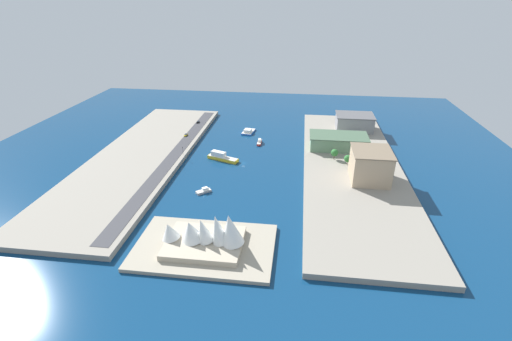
{
  "coord_description": "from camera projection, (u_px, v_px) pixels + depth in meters",
  "views": [
    {
      "loc": [
        -41.1,
        247.03,
        116.89
      ],
      "look_at": [
        -13.0,
        24.53,
        6.62
      ],
      "focal_mm": 25.27,
      "sensor_mm": 36.0,
      "label": 1
    }
  ],
  "objects": [
    {
      "name": "ground_plane",
      "position": [
        243.0,
        163.0,
        276.13
      ],
      "size": [
        440.0,
        440.0,
        0.0
      ],
      "primitive_type": "plane",
      "color": "navy"
    },
    {
      "name": "quay_west",
      "position": [
        352.0,
        167.0,
        266.24
      ],
      "size": [
        70.0,
        240.0,
        3.4
      ],
      "primitive_type": "cube",
      "color": "gray",
      "rests_on": "ground_plane"
    },
    {
      "name": "quay_east",
      "position": [
        142.0,
        156.0,
        284.53
      ],
      "size": [
        70.0,
        240.0,
        3.4
      ],
      "primitive_type": "cube",
      "color": "gray",
      "rests_on": "ground_plane"
    },
    {
      "name": "peninsula_point",
      "position": [
        205.0,
        247.0,
        183.5
      ],
      "size": [
        70.68,
        44.89,
        2.0
      ],
      "primitive_type": "cube",
      "color": "#A89E89",
      "rests_on": "ground_plane"
    },
    {
      "name": "road_strip",
      "position": [
        174.0,
        156.0,
        280.75
      ],
      "size": [
        10.08,
        228.0,
        0.15
      ],
      "primitive_type": "cube",
      "color": "#38383D",
      "rests_on": "quay_east"
    },
    {
      "name": "yacht_sleek_gray",
      "position": [
        204.0,
        191.0,
        235.44
      ],
      "size": [
        10.28,
        9.49,
        3.19
      ],
      "color": "#999EA3",
      "rests_on": "ground_plane"
    },
    {
      "name": "ferry_yellow_fast",
      "position": [
        222.0,
        157.0,
        281.08
      ],
      "size": [
        26.99,
        14.6,
        6.39
      ],
      "color": "yellow",
      "rests_on": "ground_plane"
    },
    {
      "name": "catamaran_blue",
      "position": [
        248.0,
        131.0,
        336.26
      ],
      "size": [
        11.86,
        18.54,
        4.04
      ],
      "color": "blue",
      "rests_on": "ground_plane"
    },
    {
      "name": "tugboat_red",
      "position": [
        259.0,
        142.0,
        311.85
      ],
      "size": [
        3.34,
        13.14,
        3.64
      ],
      "color": "red",
      "rests_on": "ground_plane"
    },
    {
      "name": "warehouse_low_gray",
      "position": [
        354.0,
        122.0,
        332.32
      ],
      "size": [
        33.96,
        25.79,
        14.08
      ],
      "color": "gray",
      "rests_on": "quay_west"
    },
    {
      "name": "apartment_midrise_tan",
      "position": [
        370.0,
        165.0,
        240.02
      ],
      "size": [
        25.59,
        28.27,
        21.28
      ],
      "color": "tan",
      "rests_on": "quay_west"
    },
    {
      "name": "terminal_long_green",
      "position": [
        338.0,
        141.0,
        292.57
      ],
      "size": [
        46.51,
        25.24,
        11.12
      ],
      "color": "slate",
      "rests_on": "quay_west"
    },
    {
      "name": "taxi_yellow_cab",
      "position": [
        186.0,
        135.0,
        319.54
      ],
      "size": [
        2.03,
        5.1,
        1.55
      ],
      "color": "black",
      "rests_on": "road_strip"
    },
    {
      "name": "suv_black",
      "position": [
        198.0,
        122.0,
        351.87
      ],
      "size": [
        2.1,
        4.97,
        1.52
      ],
      "color": "black",
      "rests_on": "road_strip"
    },
    {
      "name": "traffic_light_waterfront",
      "position": [
        183.0,
        150.0,
        280.68
      ],
      "size": [
        0.36,
        0.36,
        6.5
      ],
      "color": "black",
      "rests_on": "quay_east"
    },
    {
      "name": "opera_landmark",
      "position": [
        207.0,
        235.0,
        179.9
      ],
      "size": [
        43.63,
        29.59,
        19.76
      ],
      "color": "#BCAD93",
      "rests_on": "peninsula_point"
    },
    {
      "name": "park_tree_cluster",
      "position": [
        341.0,
        156.0,
        268.14
      ],
      "size": [
        14.4,
        14.3,
        8.11
      ],
      "color": "brown",
      "rests_on": "quay_west"
    }
  ]
}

